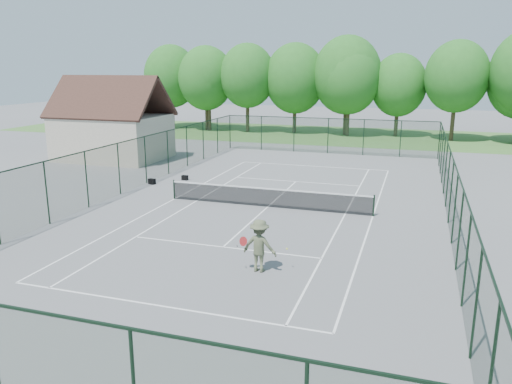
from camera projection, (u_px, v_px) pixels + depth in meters
The scene contains 10 objects.
ground at pixel (268, 207), 26.50m from camera, with size 140.00×140.00×0.00m, color slate.
grass_far at pixel (347, 136), 54.18m from camera, with size 80.00×16.00×0.01m, color #4B7C37.
court_lines at pixel (268, 207), 26.50m from camera, with size 11.05×23.85×0.01m.
tennis_net at pixel (268, 197), 26.36m from camera, with size 11.08×0.08×1.10m.
fence_enclosure at pixel (268, 178), 26.12m from camera, with size 18.05×36.05×3.02m.
utility_building at pixel (112, 120), 39.77m from camera, with size 8.60×6.27×6.63m.
tree_line_far at pixel (349, 79), 52.72m from camera, with size 39.40×6.40×9.70m.
sports_bag_a at pixel (152, 181), 31.65m from camera, with size 0.44×0.26×0.35m, color black.
sports_bag_b at pixel (185, 178), 32.82m from camera, with size 0.40×0.24×0.31m, color black.
tennis_player at pixel (260, 246), 17.95m from camera, with size 1.83×0.86×1.95m.
Camera 1 is at (7.30, -24.45, 7.21)m, focal length 35.00 mm.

